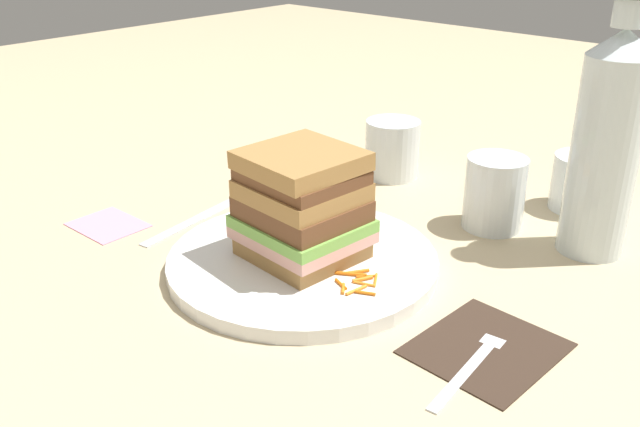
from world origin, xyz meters
TOP-DOWN VIEW (x-y plane):
  - ground_plane at (0.00, 0.00)m, footprint 3.00×3.00m
  - main_plate at (-0.02, -0.00)m, footprint 0.29×0.29m
  - sandwich at (-0.02, -0.00)m, footprint 0.13×0.12m
  - carrot_shred_0 at (-0.11, 0.02)m, footprint 0.02×0.02m
  - carrot_shred_1 at (-0.08, 0.00)m, footprint 0.01×0.03m
  - carrot_shred_2 at (-0.12, 0.01)m, footprint 0.02×0.03m
  - carrot_shred_3 at (-0.11, 0.00)m, footprint 0.01×0.02m
  - carrot_shred_4 at (-0.08, 0.01)m, footprint 0.02×0.01m
  - carrot_shred_5 at (-0.12, -0.01)m, footprint 0.02×0.01m
  - carrot_shred_6 at (-0.09, -0.01)m, footprint 0.02×0.02m
  - carrot_shred_7 at (0.05, -0.00)m, footprint 0.03×0.02m
  - carrot_shred_8 at (0.06, 0.01)m, footprint 0.02×0.02m
  - carrot_shred_9 at (0.06, -0.03)m, footprint 0.01×0.02m
  - carrot_shred_10 at (0.07, -0.00)m, footprint 0.01×0.02m
  - carrot_shred_11 at (0.08, -0.02)m, footprint 0.02×0.01m
  - carrot_shred_12 at (0.07, -0.01)m, footprint 0.02×0.01m
  - carrot_shred_13 at (0.05, 0.01)m, footprint 0.02×0.02m
  - carrot_shred_14 at (0.08, 0.01)m, footprint 0.02×0.02m
  - carrot_shred_15 at (0.07, -0.02)m, footprint 0.01×0.03m
  - carrot_shred_16 at (0.06, -0.02)m, footprint 0.02×0.01m
  - napkin_dark at (0.21, 0.00)m, footprint 0.12×0.13m
  - fork at (0.21, -0.02)m, footprint 0.03×0.17m
  - knife at (-0.20, 0.01)m, footprint 0.04×0.20m
  - juice_glass at (0.08, 0.23)m, footprint 0.07×0.07m
  - water_bottle at (0.20, 0.25)m, footprint 0.07×0.07m
  - empty_tumbler_0 at (-0.11, 0.29)m, footprint 0.08×0.08m
  - empty_tumbler_1 at (0.14, 0.36)m, footprint 0.08×0.08m
  - napkin_pink at (-0.27, -0.08)m, footprint 0.09×0.07m

SIDE VIEW (x-z plane):
  - ground_plane at x=0.00m, z-range 0.00..0.00m
  - napkin_pink at x=-0.27m, z-range 0.00..0.00m
  - napkin_dark at x=0.21m, z-range 0.00..0.00m
  - knife at x=-0.20m, z-range 0.00..0.00m
  - fork at x=0.21m, z-range 0.00..0.01m
  - main_plate at x=-0.02m, z-range 0.00..0.02m
  - carrot_shred_8 at x=0.06m, z-range 0.02..0.02m
  - carrot_shred_4 at x=-0.08m, z-range 0.02..0.02m
  - carrot_shred_3 at x=-0.11m, z-range 0.02..0.02m
  - carrot_shred_2 at x=-0.12m, z-range 0.02..0.02m
  - carrot_shred_14 at x=0.08m, z-range 0.02..0.02m
  - carrot_shred_12 at x=0.07m, z-range 0.02..0.02m
  - carrot_shred_11 at x=0.08m, z-range 0.02..0.02m
  - carrot_shred_5 at x=-0.12m, z-range 0.02..0.02m
  - carrot_shred_15 at x=0.07m, z-range 0.02..0.02m
  - carrot_shred_16 at x=0.06m, z-range 0.02..0.02m
  - carrot_shred_6 at x=-0.09m, z-range 0.02..0.02m
  - carrot_shred_9 at x=0.06m, z-range 0.02..0.02m
  - carrot_shred_0 at x=-0.11m, z-range 0.02..0.02m
  - carrot_shred_13 at x=0.05m, z-range 0.02..0.02m
  - carrot_shred_1 at x=-0.08m, z-range 0.02..0.02m
  - carrot_shred_7 at x=0.05m, z-range 0.02..0.02m
  - carrot_shred_10 at x=0.07m, z-range 0.02..0.02m
  - empty_tumbler_1 at x=0.14m, z-range 0.00..0.07m
  - juice_glass at x=0.08m, z-range -0.01..0.08m
  - empty_tumbler_0 at x=-0.11m, z-range 0.00..0.08m
  - sandwich at x=-0.02m, z-range 0.01..0.13m
  - water_bottle at x=0.20m, z-range -0.02..0.28m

